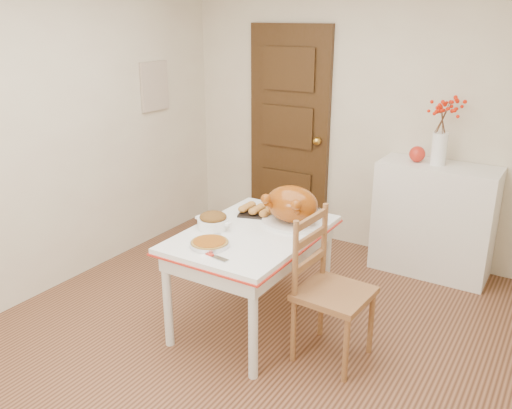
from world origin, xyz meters
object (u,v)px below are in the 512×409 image
Objects in this scene: chair_oak at (335,290)px; pumpkin_pie at (210,243)px; sideboard at (434,220)px; kitchen_table at (252,278)px; turkey_platter at (292,206)px.

pumpkin_pie is (-0.75, -0.29, 0.26)m from chair_oak.
sideboard is at bearing 63.07° from pumpkin_pie.
kitchen_table is 1.24× the size of chair_oak.
sideboard is 0.99× the size of chair_oak.
turkey_platter reaches higher than sideboard.
chair_oak reaches higher than sideboard.
turkey_platter is (0.17, 0.25, 0.50)m from kitchen_table.
pumpkin_pie is (-0.10, -0.36, 0.39)m from kitchen_table.
pumpkin_pie is (-0.27, -0.61, -0.11)m from turkey_platter.
sideboard is 0.80× the size of kitchen_table.
sideboard reaches higher than pumpkin_pie.
turkey_platter reaches higher than chair_oak.
pumpkin_pie is at bearing -104.75° from kitchen_table.
turkey_platter is at bearing -118.36° from sideboard.
turkey_platter is at bearing 66.19° from pumpkin_pie.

